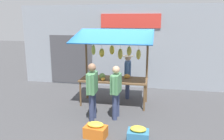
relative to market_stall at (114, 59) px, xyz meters
The scene contains 8 objects.
ground_plane 1.54m from the market_stall, 99.91° to the left, with size 40.00×40.00×0.00m, color #424244.
street_backdrop 2.16m from the market_stall, 89.04° to the right, with size 9.00×0.30×3.40m.
market_stall is the anchor object (origin of this frame).
vendor_with_sunhat 1.01m from the market_stall, 117.89° to the right, with size 0.41×0.68×1.59m.
shopper_with_ponytail 1.53m from the market_stall, 75.77° to the left, with size 0.24×0.70×1.64m.
shopper_in_grey_tee 1.31m from the market_stall, 103.99° to the left, with size 0.26×0.67×1.54m.
produce_crate_near 2.66m from the market_stall, 89.78° to the left, with size 0.57×0.42×0.39m.
produce_crate_side 2.83m from the market_stall, 114.30° to the left, with size 0.50×0.37×0.37m.
Camera 1 is at (-1.35, 7.03, 2.80)m, focal length 35.89 mm.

